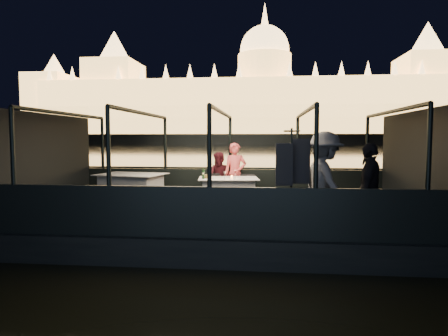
# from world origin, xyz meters

# --- Properties ---
(river_water) EXTENTS (500.00, 500.00, 0.00)m
(river_water) POSITION_xyz_m (0.00, 80.00, 0.00)
(river_water) COLOR black
(river_water) RESTS_ON ground
(boat_hull) EXTENTS (8.60, 4.40, 1.00)m
(boat_hull) POSITION_xyz_m (0.00, 0.00, 0.00)
(boat_hull) COLOR black
(boat_hull) RESTS_ON river_water
(boat_deck) EXTENTS (8.00, 4.00, 0.04)m
(boat_deck) POSITION_xyz_m (0.00, 0.00, 0.48)
(boat_deck) COLOR black
(boat_deck) RESTS_ON boat_hull
(gunwale_port) EXTENTS (8.00, 0.08, 0.90)m
(gunwale_port) POSITION_xyz_m (0.00, 2.00, 0.95)
(gunwale_port) COLOR black
(gunwale_port) RESTS_ON boat_deck
(gunwale_starboard) EXTENTS (8.00, 0.08, 0.90)m
(gunwale_starboard) POSITION_xyz_m (0.00, -2.00, 0.95)
(gunwale_starboard) COLOR black
(gunwale_starboard) RESTS_ON boat_deck
(cabin_glass_port) EXTENTS (8.00, 0.02, 1.40)m
(cabin_glass_port) POSITION_xyz_m (0.00, 2.00, 2.10)
(cabin_glass_port) COLOR #99B2B2
(cabin_glass_port) RESTS_ON gunwale_port
(cabin_glass_starboard) EXTENTS (8.00, 0.02, 1.40)m
(cabin_glass_starboard) POSITION_xyz_m (0.00, -2.00, 2.10)
(cabin_glass_starboard) COLOR #99B2B2
(cabin_glass_starboard) RESTS_ON gunwale_starboard
(cabin_roof_glass) EXTENTS (8.00, 4.00, 0.02)m
(cabin_roof_glass) POSITION_xyz_m (0.00, 0.00, 2.80)
(cabin_roof_glass) COLOR #99B2B2
(cabin_roof_glass) RESTS_ON boat_deck
(end_wall_fore) EXTENTS (0.02, 4.00, 2.30)m
(end_wall_fore) POSITION_xyz_m (-4.00, 0.00, 1.65)
(end_wall_fore) COLOR black
(end_wall_fore) RESTS_ON boat_deck
(end_wall_aft) EXTENTS (0.02, 4.00, 2.30)m
(end_wall_aft) POSITION_xyz_m (4.00, 0.00, 1.65)
(end_wall_aft) COLOR black
(end_wall_aft) RESTS_ON boat_deck
(canopy_ribs) EXTENTS (8.00, 4.00, 2.30)m
(canopy_ribs) POSITION_xyz_m (0.00, 0.00, 1.65)
(canopy_ribs) COLOR black
(canopy_ribs) RESTS_ON boat_deck
(embankment) EXTENTS (400.00, 140.00, 6.00)m
(embankment) POSITION_xyz_m (0.00, 210.00, 1.00)
(embankment) COLOR #423D33
(embankment) RESTS_ON ground
(parliament_building) EXTENTS (220.00, 32.00, 60.00)m
(parliament_building) POSITION_xyz_m (0.00, 175.00, 29.00)
(parliament_building) COLOR #F2D18C
(parliament_building) RESTS_ON embankment
(dining_table_central) EXTENTS (1.57, 1.22, 0.77)m
(dining_table_central) POSITION_xyz_m (0.05, 0.94, 0.89)
(dining_table_central) COLOR white
(dining_table_central) RESTS_ON boat_deck
(dining_table_aft) EXTENTS (1.79, 1.45, 0.85)m
(dining_table_aft) POSITION_xyz_m (-2.43, 0.98, 0.89)
(dining_table_aft) COLOR silver
(dining_table_aft) RESTS_ON boat_deck
(chair_port_left) EXTENTS (0.49, 0.49, 0.81)m
(chair_port_left) POSITION_xyz_m (-0.42, 1.39, 0.95)
(chair_port_left) COLOR black
(chair_port_left) RESTS_ON boat_deck
(chair_port_right) EXTENTS (0.42, 0.42, 0.80)m
(chair_port_right) POSITION_xyz_m (0.50, 1.39, 0.95)
(chair_port_right) COLOR black
(chair_port_right) RESTS_ON boat_deck
(coat_stand) EXTENTS (0.63, 0.56, 1.92)m
(coat_stand) POSITION_xyz_m (1.42, -1.63, 1.40)
(coat_stand) COLOR black
(coat_stand) RESTS_ON boat_deck
(person_woman_coral) EXTENTS (0.64, 0.48, 1.62)m
(person_woman_coral) POSITION_xyz_m (0.16, 1.66, 1.25)
(person_woman_coral) COLOR #E85454
(person_woman_coral) RESTS_ON boat_deck
(person_man_maroon) EXTENTS (0.81, 0.74, 1.37)m
(person_man_maroon) POSITION_xyz_m (-0.25, 1.66, 1.25)
(person_man_maroon) COLOR #45131B
(person_man_maroon) RESTS_ON boat_deck
(passenger_stripe) EXTENTS (1.06, 1.37, 1.87)m
(passenger_stripe) POSITION_xyz_m (2.03, -1.37, 1.35)
(passenger_stripe) COLOR silver
(passenger_stripe) RESTS_ON boat_deck
(passenger_dark) EXTENTS (0.77, 1.06, 1.66)m
(passenger_dark) POSITION_xyz_m (2.81, -1.51, 1.35)
(passenger_dark) COLOR black
(passenger_dark) RESTS_ON boat_deck
(wine_bottle) EXTENTS (0.07, 0.07, 0.27)m
(wine_bottle) POSITION_xyz_m (-0.52, 0.63, 1.42)
(wine_bottle) COLOR #143717
(wine_bottle) RESTS_ON dining_table_central
(bread_basket) EXTENTS (0.27, 0.27, 0.09)m
(bread_basket) POSITION_xyz_m (-0.49, 0.85, 1.31)
(bread_basket) COLOR olive
(bread_basket) RESTS_ON dining_table_central
(amber_candle) EXTENTS (0.07, 0.07, 0.08)m
(amber_candle) POSITION_xyz_m (0.15, 0.69, 1.31)
(amber_candle) COLOR orange
(amber_candle) RESTS_ON dining_table_central
(plate_near) EXTENTS (0.34, 0.34, 0.02)m
(plate_near) POSITION_xyz_m (0.34, 0.70, 1.27)
(plate_near) COLOR silver
(plate_near) RESTS_ON dining_table_central
(plate_far) EXTENTS (0.27, 0.27, 0.02)m
(plate_far) POSITION_xyz_m (-0.31, 0.91, 1.27)
(plate_far) COLOR white
(plate_far) RESTS_ON dining_table_central
(wine_glass_white) EXTENTS (0.07, 0.07, 0.17)m
(wine_glass_white) POSITION_xyz_m (-0.53, 0.59, 1.36)
(wine_glass_white) COLOR white
(wine_glass_white) RESTS_ON dining_table_central
(wine_glass_red) EXTENTS (0.08, 0.08, 0.20)m
(wine_glass_red) POSITION_xyz_m (0.23, 0.93, 1.36)
(wine_glass_red) COLOR white
(wine_glass_red) RESTS_ON dining_table_central
(wine_glass_empty) EXTENTS (0.06, 0.06, 0.18)m
(wine_glass_empty) POSITION_xyz_m (-0.01, 0.59, 1.36)
(wine_glass_empty) COLOR white
(wine_glass_empty) RESTS_ON dining_table_central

